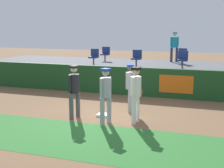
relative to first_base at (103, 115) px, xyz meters
name	(u,v)px	position (x,y,z in m)	size (l,w,h in m)	color
ground_plane	(102,116)	(-0.05, 0.00, -0.04)	(60.00, 60.00, 0.00)	brown
grass_foreground_strip	(74,138)	(-0.05, -2.35, -0.04)	(18.00, 2.80, 0.01)	#2D722D
first_base	(103,115)	(0.00, 0.00, 0.00)	(0.40, 0.40, 0.08)	white
player_fielder_home	(136,91)	(1.30, -0.39, 1.04)	(0.39, 0.57, 1.88)	white
player_runner_visitor	(106,92)	(0.40, -0.85, 1.04)	(0.46, 0.49, 1.86)	#9EA3AD
player_coach_visitor	(130,85)	(0.76, 0.89, 1.00)	(0.43, 0.49, 1.80)	#9EA3AD
player_umpire	(74,88)	(-0.87, -0.53, 1.04)	(0.45, 0.50, 1.86)	#4C4C51
field_wall	(129,81)	(-0.04, 3.69, 0.62)	(18.00, 0.26, 1.33)	#19471E
bleacher_platform	(142,75)	(-0.05, 6.26, 0.55)	(18.00, 4.80, 1.18)	#59595E
seat_back_right	(182,55)	(2.04, 6.93, 1.61)	(0.45, 0.44, 0.84)	#4C4C51
seat_back_left	(105,53)	(-2.39, 6.93, 1.62)	(0.47, 0.44, 0.84)	#4C4C51
seat_front_left	(94,56)	(-2.39, 5.13, 1.61)	(0.44, 0.44, 0.84)	#4C4C51
seat_front_right	(183,59)	(2.23, 5.13, 1.62)	(0.48, 0.44, 0.84)	#4C4C51
seat_front_center	(137,57)	(-0.06, 5.13, 1.62)	(0.47, 0.44, 0.84)	#4C4C51
spectator_hooded	(174,45)	(1.48, 7.81, 2.12)	(0.46, 0.40, 1.69)	#33384C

